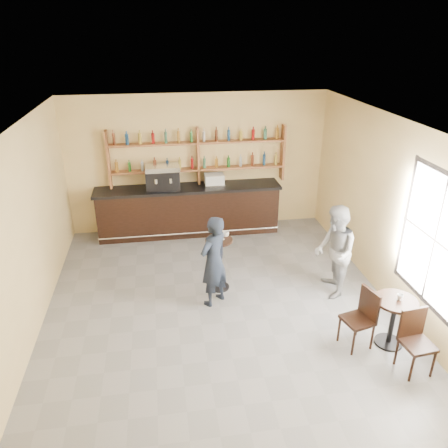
{
  "coord_description": "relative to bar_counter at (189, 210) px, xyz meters",
  "views": [
    {
      "loc": [
        -0.91,
        -6.31,
        4.56
      ],
      "look_at": [
        0.2,
        0.8,
        1.25
      ],
      "focal_mm": 35.0,
      "sensor_mm": 36.0,
      "label": 1
    }
  ],
  "objects": [
    {
      "name": "floor",
      "position": [
        0.27,
        -3.15,
        -0.58
      ],
      "size": [
        7.0,
        7.0,
        0.0
      ],
      "primitive_type": "plane",
      "color": "slate",
      "rests_on": "ground"
    },
    {
      "name": "ceiling",
      "position": [
        0.27,
        -3.15,
        2.62
      ],
      "size": [
        7.0,
        7.0,
        0.0
      ],
      "primitive_type": "plane",
      "rotation": [
        3.14,
        0.0,
        0.0
      ],
      "color": "white",
      "rests_on": "wall_back"
    },
    {
      "name": "wall_back",
      "position": [
        0.27,
        0.35,
        1.02
      ],
      "size": [
        7.0,
        0.0,
        7.0
      ],
      "primitive_type": "plane",
      "rotation": [
        1.57,
        0.0,
        0.0
      ],
      "color": "#EAC985",
      "rests_on": "floor"
    },
    {
      "name": "wall_front",
      "position": [
        0.27,
        -6.65,
        1.02
      ],
      "size": [
        7.0,
        0.0,
        7.0
      ],
      "primitive_type": "plane",
      "rotation": [
        -1.57,
        0.0,
        0.0
      ],
      "color": "#EAC985",
      "rests_on": "floor"
    },
    {
      "name": "wall_left",
      "position": [
        -2.73,
        -3.15,
        1.02
      ],
      "size": [
        0.0,
        7.0,
        7.0
      ],
      "primitive_type": "plane",
      "rotation": [
        1.57,
        0.0,
        1.57
      ],
      "color": "#EAC985",
      "rests_on": "floor"
    },
    {
      "name": "wall_right",
      "position": [
        3.27,
        -3.15,
        1.02
      ],
      "size": [
        0.0,
        7.0,
        7.0
      ],
      "primitive_type": "plane",
      "rotation": [
        1.57,
        0.0,
        -1.57
      ],
      "color": "#EAC985",
      "rests_on": "floor"
    },
    {
      "name": "window_pane",
      "position": [
        3.27,
        -4.35,
        1.12
      ],
      "size": [
        0.0,
        2.0,
        2.0
      ],
      "primitive_type": "plane",
      "rotation": [
        1.57,
        0.0,
        -1.57
      ],
      "color": "white",
      "rests_on": "wall_right"
    },
    {
      "name": "window_frame",
      "position": [
        3.26,
        -4.35,
        1.12
      ],
      "size": [
        0.04,
        1.7,
        2.1
      ],
      "primitive_type": null,
      "color": "black",
      "rests_on": "wall_right"
    },
    {
      "name": "shelf_unit",
      "position": [
        0.27,
        0.22,
        1.23
      ],
      "size": [
        4.0,
        0.26,
        1.4
      ],
      "primitive_type": null,
      "color": "brown",
      "rests_on": "wall_back"
    },
    {
      "name": "liquor_bottles",
      "position": [
        0.27,
        0.22,
        1.4
      ],
      "size": [
        3.68,
        0.1,
        1.0
      ],
      "primitive_type": null,
      "color": "#8C5919",
      "rests_on": "shelf_unit"
    },
    {
      "name": "bar_counter",
      "position": [
        0.0,
        0.0,
        0.0
      ],
      "size": [
        4.26,
        0.83,
        1.15
      ],
      "primitive_type": null,
      "color": "black",
      "rests_on": "floor"
    },
    {
      "name": "espresso_machine",
      "position": [
        -0.55,
        0.0,
        0.85
      ],
      "size": [
        0.78,
        0.52,
        0.54
      ],
      "primitive_type": null,
      "rotation": [
        0.0,
        0.0,
        -0.05
      ],
      "color": "black",
      "rests_on": "bar_counter"
    },
    {
      "name": "pastry_case",
      "position": [
        0.61,
        0.0,
        0.71
      ],
      "size": [
        0.5,
        0.42,
        0.27
      ],
      "primitive_type": null,
      "rotation": [
        0.0,
        0.0,
        -0.13
      ],
      "color": "silver",
      "rests_on": "bar_counter"
    },
    {
      "name": "pedestal_table",
      "position": [
        0.35,
        -2.51,
        -0.07
      ],
      "size": [
        0.6,
        0.6,
        1.02
      ],
      "primitive_type": null,
      "rotation": [
        0.0,
        0.0,
        -0.25
      ],
      "color": "black",
      "rests_on": "floor"
    },
    {
      "name": "napkin",
      "position": [
        0.35,
        -2.51,
        0.45
      ],
      "size": [
        0.22,
        0.22,
        0.0
      ],
      "primitive_type": "cube",
      "rotation": [
        0.0,
        0.0,
        0.7
      ],
      "color": "white",
      "rests_on": "pedestal_table"
    },
    {
      "name": "donut",
      "position": [
        0.36,
        -2.52,
        0.47
      ],
      "size": [
        0.16,
        0.16,
        0.05
      ],
      "primitive_type": "torus",
      "rotation": [
        0.0,
        0.0,
        -0.23
      ],
      "color": "#DA9250",
      "rests_on": "napkin"
    },
    {
      "name": "cup_pedestal",
      "position": [
        0.49,
        -2.41,
        0.49
      ],
      "size": [
        0.15,
        0.15,
        0.09
      ],
      "primitive_type": "imported",
      "rotation": [
        0.0,
        0.0,
        -0.33
      ],
      "color": "white",
      "rests_on": "pedestal_table"
    },
    {
      "name": "man_main",
      "position": [
        0.2,
        -2.95,
        0.26
      ],
      "size": [
        0.72,
        0.7,
        1.67
      ],
      "primitive_type": "imported",
      "rotation": [
        0.0,
        0.0,
        3.85
      ],
      "color": "black",
      "rests_on": "floor"
    },
    {
      "name": "cafe_table",
      "position": [
        2.75,
        -4.48,
        -0.17
      ],
      "size": [
        0.83,
        0.83,
        0.81
      ],
      "primitive_type": null,
      "rotation": [
        0.0,
        0.0,
        0.37
      ],
      "color": "black",
      "rests_on": "floor"
    },
    {
      "name": "cup_cafe",
      "position": [
        2.8,
        -4.48,
        0.28
      ],
      "size": [
        0.13,
        0.13,
        0.09
      ],
      "primitive_type": "imported",
      "rotation": [
        0.0,
        0.0,
        0.39
      ],
      "color": "white",
      "rests_on": "cafe_table"
    },
    {
      "name": "chair_west",
      "position": [
        2.2,
        -4.43,
        -0.1
      ],
      "size": [
        0.5,
        0.5,
        0.96
      ],
      "primitive_type": null,
      "rotation": [
        0.0,
        0.0,
        -1.32
      ],
      "color": "black",
      "rests_on": "floor"
    },
    {
      "name": "chair_south",
      "position": [
        2.8,
        -5.08,
        -0.1
      ],
      "size": [
        0.45,
        0.45,
        0.95
      ],
      "primitive_type": null,
      "rotation": [
        0.0,
        0.0,
        0.11
      ],
      "color": "black",
      "rests_on": "floor"
    },
    {
      "name": "patron_second",
      "position": [
        2.37,
        -2.99,
        0.28
      ],
      "size": [
        0.77,
        0.93,
        1.72
      ],
      "primitive_type": "imported",
      "rotation": [
        0.0,
        0.0,
        -1.73
      ],
      "color": "gray",
      "rests_on": "floor"
    }
  ]
}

